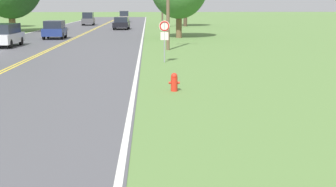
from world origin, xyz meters
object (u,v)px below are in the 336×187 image
Objects in this scene: traffic_sign at (164,31)px; car_black_sedan_receding at (121,23)px; car_silver_suv_mid_near at (5,35)px; car_champagne_van_horizon at (124,16)px; fire_hydrant at (174,82)px; car_dark_blue_hatchback_mid_far at (55,29)px; car_dark_grey_van_distant at (88,19)px.

traffic_sign is 0.51× the size of car_black_sedan_receding.
car_champagne_van_horizon is (6.61, 50.37, 0.12)m from car_silver_suv_mid_near.
fire_hydrant is 0.15× the size of car_black_sedan_receding.
traffic_sign reaches higher than car_black_sedan_receding.
car_silver_suv_mid_near is 1.27× the size of car_dark_blue_hatchback_mid_far.
car_dark_blue_hatchback_mid_far is 0.88× the size of car_dark_grey_van_distant.
car_dark_grey_van_distant is at bearing -1.66° from car_silver_suv_mid_near.
fire_hydrant is 0.30× the size of traffic_sign.
traffic_sign is 0.65× the size of car_dark_blue_hatchback_mid_far.
car_black_sedan_receding is 0.94× the size of car_champagne_van_horizon.
car_black_sedan_receding is 13.74m from car_dark_grey_van_distant.
car_silver_suv_mid_near is at bearing -15.44° from car_black_sedan_receding.
traffic_sign is 0.51× the size of car_silver_suv_mid_near.
car_dark_grey_van_distant is at bearing 102.05° from traffic_sign.
traffic_sign reaches higher than car_champagne_van_horizon.
car_dark_grey_van_distant is (-10.20, 47.79, -0.73)m from traffic_sign.
fire_hydrant is 69.72m from car_champagne_van_horizon.
fire_hydrant is at bearing -89.64° from traffic_sign.
traffic_sign is 35.63m from car_black_sedan_receding.
car_dark_grey_van_distant reaches higher than car_black_sedan_receding.
car_dark_blue_hatchback_mid_far is 0.78× the size of car_black_sedan_receding.
car_black_sedan_receding is 25.31m from car_champagne_van_horizon.
car_dark_blue_hatchback_mid_far reaches higher than car_black_sedan_receding.
fire_hydrant is at bearing 3.44° from car_champagne_van_horizon.
fire_hydrant is 57.58m from car_dark_grey_van_distant.
fire_hydrant is at bearing -162.14° from car_dark_blue_hatchback_mid_far.
car_champagne_van_horizon is (4.95, 12.85, 0.03)m from car_dark_grey_van_distant.
car_champagne_van_horizon is (-5.26, 60.64, -0.70)m from traffic_sign.
fire_hydrant is at bearing -147.22° from car_silver_suv_mid_near.
car_champagne_van_horizon is (4.44, 42.09, 0.14)m from car_dark_blue_hatchback_mid_far.
car_dark_blue_hatchback_mid_far is at bearing -13.81° from car_silver_suv_mid_near.
car_silver_suv_mid_near is 0.99× the size of car_black_sedan_receding.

